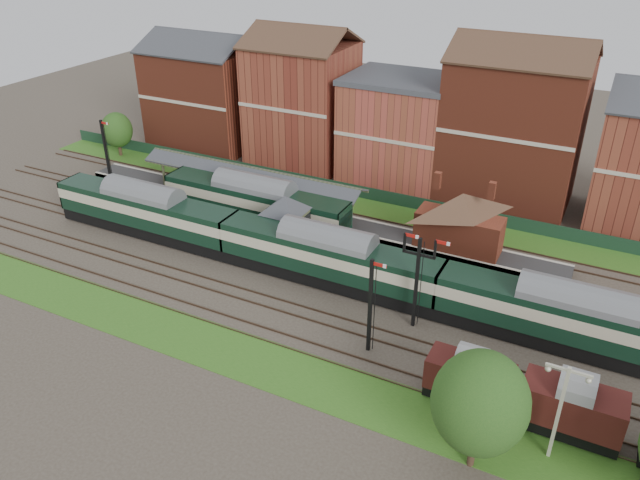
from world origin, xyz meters
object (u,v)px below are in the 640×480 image
at_px(goods_van_a, 469,378).
at_px(platform_railcar, 255,203).
at_px(dmu_train, 327,257).
at_px(semaphore_bracket, 417,277).
at_px(signal_box, 286,223).

bearing_deg(goods_van_a, platform_railcar, 149.81).
bearing_deg(platform_railcar, dmu_train, -29.40).
bearing_deg(semaphore_bracket, goods_van_a, -46.78).
bearing_deg(dmu_train, semaphore_bracket, -15.53).
distance_m(signal_box, semaphore_bracket, 16.16).
xyz_separation_m(semaphore_bracket, platform_railcar, (-20.53, 9.00, -1.88)).
bearing_deg(signal_box, semaphore_bracket, -20.92).
relative_size(signal_box, semaphore_bracket, 0.73).
distance_m(platform_railcar, goods_van_a, 30.83).
height_order(platform_railcar, goods_van_a, platform_railcar).
distance_m(signal_box, platform_railcar, 6.40).
bearing_deg(platform_railcar, signal_box, -30.60).
bearing_deg(semaphore_bracket, platform_railcar, 156.33).
relative_size(semaphore_bracket, dmu_train, 0.13).
height_order(signal_box, semaphore_bracket, semaphore_bracket).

